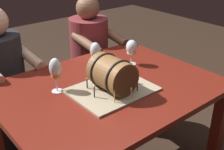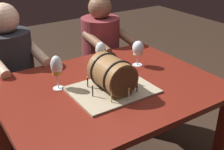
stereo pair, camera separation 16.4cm
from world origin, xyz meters
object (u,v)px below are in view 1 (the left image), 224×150
barrel_cake (112,77)px  wine_glass_white (132,48)px  person_seated_left (5,92)px  person_seated_right (90,67)px  wine_glass_amber (55,70)px  dining_table (108,101)px  wine_glass_rose (95,52)px

barrel_cake → wine_glass_white: (0.35, 0.21, 0.03)m
person_seated_left → person_seated_right: 0.76m
wine_glass_white → wine_glass_amber: bearing=-178.6°
wine_glass_white → person_seated_left: size_ratio=0.15×
dining_table → wine_glass_amber: (-0.27, 0.13, 0.24)m
wine_glass_amber → person_seated_left: person_seated_left is taller
barrel_cake → wine_glass_rose: barrel_cake is taller
wine_glass_amber → wine_glass_white: bearing=1.4°
person_seated_right → wine_glass_amber: bearing=-137.7°
wine_glass_white → person_seated_right: 0.68m
wine_glass_amber → person_seated_left: size_ratio=0.18×
dining_table → barrel_cake: 0.21m
barrel_cake → wine_glass_amber: bearing=141.8°
dining_table → wine_glass_white: bearing=23.7°
barrel_cake → person_seated_right: bearing=62.8°
wine_glass_amber → wine_glass_rose: 0.37m
wine_glass_white → person_seated_right: (0.06, 0.58, -0.35)m
wine_glass_white → dining_table: bearing=-156.3°
barrel_cake → person_seated_left: 0.91m
barrel_cake → person_seated_right: person_seated_right is taller
dining_table → wine_glass_white: wine_glass_white is taller
barrel_cake → wine_glass_white: barrel_cake is taller
wine_glass_rose → person_seated_left: bearing=134.0°
wine_glass_rose → person_seated_right: bearing=58.8°
barrel_cake → person_seated_left: bearing=114.3°
wine_glass_rose → wine_glass_amber: bearing=-163.1°
dining_table → barrel_cake: barrel_cake is taller
barrel_cake → person_seated_right: 0.94m
person_seated_left → person_seated_right: person_seated_left is taller
wine_glass_white → person_seated_right: size_ratio=0.16×
wine_glass_white → wine_glass_rose: size_ratio=0.94×
wine_glass_rose → dining_table: bearing=-110.3°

